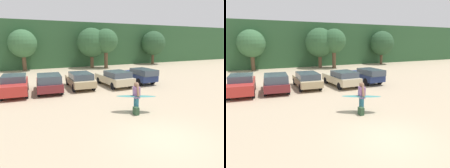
# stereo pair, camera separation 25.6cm
# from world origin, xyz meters

# --- Properties ---
(ground_plane) EXTENTS (120.00, 120.00, 0.00)m
(ground_plane) POSITION_xyz_m (0.00, 0.00, 0.00)
(ground_plane) COLOR tan
(hillside_ridge) EXTENTS (108.00, 12.00, 7.16)m
(hillside_ridge) POSITION_xyz_m (0.00, 32.15, 3.58)
(hillside_ridge) COLOR #2D5633
(hillside_ridge) RESTS_ON ground_plane
(tree_far_right) EXTENTS (3.87, 3.87, 5.75)m
(tree_far_right) POSITION_xyz_m (-3.95, 25.22, 3.78)
(tree_far_right) COLOR brown
(tree_far_right) RESTS_ON ground_plane
(tree_ridge_back) EXTENTS (4.49, 4.49, 6.17)m
(tree_ridge_back) POSITION_xyz_m (5.87, 24.20, 3.90)
(tree_ridge_back) COLOR brown
(tree_ridge_back) RESTS_ON ground_plane
(tree_left) EXTENTS (3.70, 3.70, 6.03)m
(tree_left) POSITION_xyz_m (7.77, 23.02, 4.13)
(tree_left) COLOR brown
(tree_left) RESTS_ON ground_plane
(tree_center_left) EXTENTS (4.32, 4.32, 5.96)m
(tree_center_left) POSITION_xyz_m (18.02, 24.59, 3.78)
(tree_center_left) COLOR brown
(tree_center_left) RESTS_ON ground_plane
(parked_car_red) EXTENTS (2.24, 4.59, 1.54)m
(parked_car_red) POSITION_xyz_m (-5.54, 11.07, 0.80)
(parked_car_red) COLOR #B72D28
(parked_car_red) RESTS_ON ground_plane
(parked_car_maroon) EXTENTS (2.38, 4.51, 1.51)m
(parked_car_maroon) POSITION_xyz_m (-3.00, 10.76, 0.79)
(parked_car_maroon) COLOR maroon
(parked_car_maroon) RESTS_ON ground_plane
(parked_car_tan) EXTENTS (2.18, 4.60, 1.40)m
(parked_car_tan) POSITION_xyz_m (-0.26, 11.12, 0.76)
(parked_car_tan) COLOR tan
(parked_car_tan) RESTS_ON ground_plane
(parked_car_champagne) EXTENTS (2.01, 4.60, 1.45)m
(parked_car_champagne) POSITION_xyz_m (2.88, 10.48, 0.76)
(parked_car_champagne) COLOR beige
(parked_car_champagne) RESTS_ON ground_plane
(parked_car_navy) EXTENTS (1.84, 4.86, 1.48)m
(parked_car_navy) POSITION_xyz_m (5.75, 10.76, 0.80)
(parked_car_navy) COLOR navy
(parked_car_navy) RESTS_ON ground_plane
(person_adult) EXTENTS (0.42, 0.77, 1.77)m
(person_adult) POSITION_xyz_m (0.73, 3.51, 1.00)
(person_adult) COLOR teal
(person_adult) RESTS_ON ground_plane
(surfboard_teal) EXTENTS (2.33, 1.65, 0.13)m
(surfboard_teal) POSITION_xyz_m (0.69, 3.49, 0.95)
(surfboard_teal) COLOR teal
(backpack_dropped) EXTENTS (0.24, 0.34, 0.45)m
(backpack_dropped) POSITION_xyz_m (0.43, 3.04, 0.22)
(backpack_dropped) COLOR #2D4C33
(backpack_dropped) RESTS_ON ground_plane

